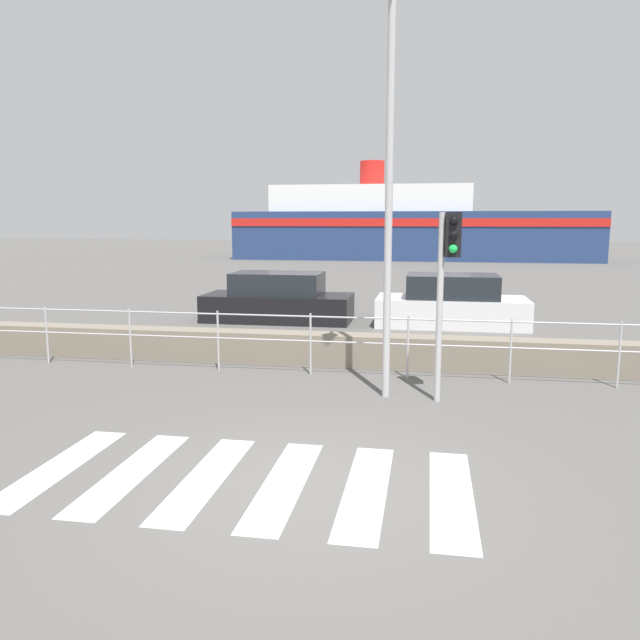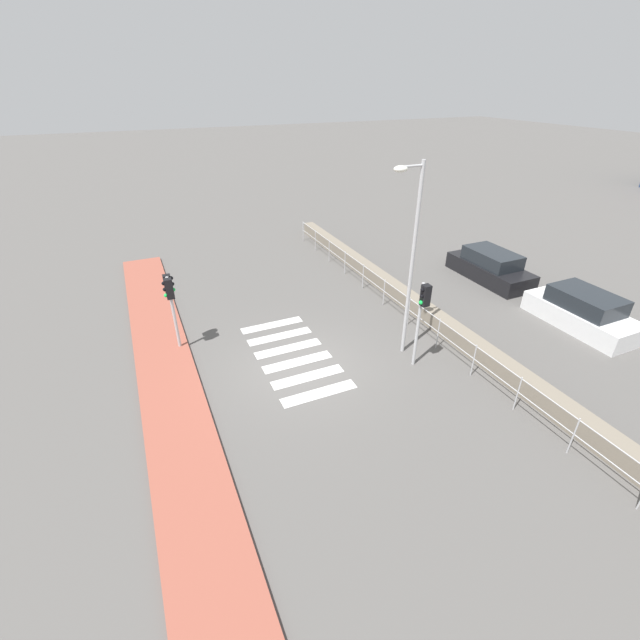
# 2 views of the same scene
# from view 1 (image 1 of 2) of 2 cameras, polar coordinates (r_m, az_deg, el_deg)

# --- Properties ---
(ground_plane) EXTENTS (160.00, 160.00, 0.00)m
(ground_plane) POSITION_cam_1_polar(r_m,az_deg,el_deg) (7.02, -1.03, -14.86)
(ground_plane) COLOR #565451
(crosswalk) EXTENTS (4.95, 2.40, 0.01)m
(crosswalk) POSITION_cam_1_polar(r_m,az_deg,el_deg) (7.18, -6.90, -14.32)
(crosswalk) COLOR silver
(crosswalk) RESTS_ON ground_plane
(seawall) EXTENTS (25.83, 0.55, 0.62)m
(seawall) POSITION_cam_1_polar(r_m,az_deg,el_deg) (12.32, 3.98, -2.78)
(seawall) COLOR slate
(seawall) RESTS_ON ground_plane
(harbor_fence) EXTENTS (23.29, 0.04, 1.16)m
(harbor_fence) POSITION_cam_1_polar(r_m,az_deg,el_deg) (11.38, 3.55, -1.48)
(harbor_fence) COLOR #B2B2B5
(harbor_fence) RESTS_ON ground_plane
(traffic_light_far) EXTENTS (0.34, 0.32, 2.97)m
(traffic_light_far) POSITION_cam_1_polar(r_m,az_deg,el_deg) (9.80, 11.61, 5.01)
(traffic_light_far) COLOR #B2B2B5
(traffic_light_far) RESTS_ON ground_plane
(streetlamp) EXTENTS (0.32, 1.01, 6.36)m
(streetlamp) POSITION_cam_1_polar(r_m,az_deg,el_deg) (9.81, 6.33, 15.25)
(streetlamp) COLOR #B2B2B5
(streetlamp) RESTS_ON ground_plane
(ferry_boat) EXTENTS (25.44, 7.42, 7.09)m
(ferry_boat) POSITION_cam_1_polar(r_m,az_deg,el_deg) (46.94, 7.72, 8.36)
(ferry_boat) COLOR navy
(ferry_boat) RESTS_ON ground_plane
(parked_car_black) EXTENTS (4.17, 1.73, 1.38)m
(parked_car_black) POSITION_cam_1_polar(r_m,az_deg,el_deg) (17.75, -3.87, 1.81)
(parked_car_black) COLOR black
(parked_car_black) RESTS_ON ground_plane
(parked_car_white) EXTENTS (4.02, 1.79, 1.40)m
(parked_car_white) POSITION_cam_1_polar(r_m,az_deg,el_deg) (17.26, 11.94, 1.44)
(parked_car_white) COLOR silver
(parked_car_white) RESTS_ON ground_plane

